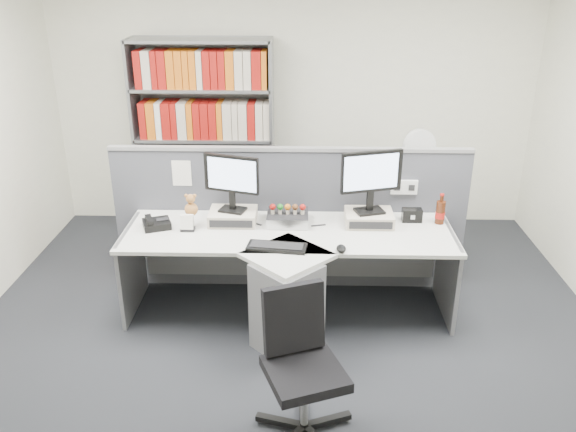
{
  "coord_description": "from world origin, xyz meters",
  "views": [
    {
      "loc": [
        0.1,
        -3.4,
        2.66
      ],
      "look_at": [
        0.0,
        0.65,
        0.92
      ],
      "focal_mm": 36.78,
      "sensor_mm": 36.0,
      "label": 1
    }
  ],
  "objects_px": {
    "mouse": "(341,249)",
    "desktop_pc": "(288,218)",
    "monitor_left": "(232,178)",
    "shelving_unit": "(205,141)",
    "desk_fan": "(419,150)",
    "monitor_right": "(371,176)",
    "keyboard": "(277,247)",
    "filing_cabinet": "(412,217)",
    "desk_calendar": "(187,224)",
    "cola_bottle": "(440,212)",
    "desk": "(288,274)",
    "desk_phone": "(156,224)",
    "speaker": "(412,215)",
    "office_chair": "(301,360)"
  },
  "relations": [
    {
      "from": "cola_bottle",
      "to": "office_chair",
      "type": "relative_size",
      "value": 0.28
    },
    {
      "from": "mouse",
      "to": "cola_bottle",
      "type": "relative_size",
      "value": 0.45
    },
    {
      "from": "desktop_pc",
      "to": "shelving_unit",
      "type": "xyz_separation_m",
      "value": [
        -0.89,
        1.47,
        0.21
      ]
    },
    {
      "from": "cola_bottle",
      "to": "desk_fan",
      "type": "bearing_deg",
      "value": 90.99
    },
    {
      "from": "desk",
      "to": "cola_bottle",
      "type": "xyz_separation_m",
      "value": [
        1.22,
        0.41,
        0.36
      ]
    },
    {
      "from": "desk_phone",
      "to": "desk_calendar",
      "type": "xyz_separation_m",
      "value": [
        0.26,
        -0.05,
        0.02
      ]
    },
    {
      "from": "desk_calendar",
      "to": "desk",
      "type": "bearing_deg",
      "value": -14.95
    },
    {
      "from": "speaker",
      "to": "desk_fan",
      "type": "xyz_separation_m",
      "value": [
        0.2,
        0.96,
        0.26
      ]
    },
    {
      "from": "mouse",
      "to": "desktop_pc",
      "type": "bearing_deg",
      "value": 129.02
    },
    {
      "from": "monitor_left",
      "to": "keyboard",
      "type": "bearing_deg",
      "value": -51.59
    },
    {
      "from": "desk_calendar",
      "to": "office_chair",
      "type": "bearing_deg",
      "value": -55.74
    },
    {
      "from": "monitor_left",
      "to": "mouse",
      "type": "bearing_deg",
      "value": -30.77
    },
    {
      "from": "desk",
      "to": "desk_calendar",
      "type": "distance_m",
      "value": 0.88
    },
    {
      "from": "mouse",
      "to": "desk_fan",
      "type": "height_order",
      "value": "desk_fan"
    },
    {
      "from": "monitor_right",
      "to": "keyboard",
      "type": "relative_size",
      "value": 1.12
    },
    {
      "from": "desk_phone",
      "to": "speaker",
      "type": "xyz_separation_m",
      "value": [
        2.06,
        0.18,
        0.02
      ]
    },
    {
      "from": "mouse",
      "to": "shelving_unit",
      "type": "distance_m",
      "value": 2.37
    },
    {
      "from": "keyboard",
      "to": "desk_phone",
      "type": "xyz_separation_m",
      "value": [
        -0.98,
        0.35,
        0.02
      ]
    },
    {
      "from": "monitor_left",
      "to": "desk_fan",
      "type": "height_order",
      "value": "monitor_left"
    },
    {
      "from": "monitor_left",
      "to": "speaker",
      "type": "distance_m",
      "value": 1.49
    },
    {
      "from": "office_chair",
      "to": "desk_fan",
      "type": "bearing_deg",
      "value": 66.42
    },
    {
      "from": "mouse",
      "to": "desk",
      "type": "bearing_deg",
      "value": 162.83
    },
    {
      "from": "desk_phone",
      "to": "mouse",
      "type": "bearing_deg",
      "value": -14.84
    },
    {
      "from": "cola_bottle",
      "to": "shelving_unit",
      "type": "height_order",
      "value": "shelving_unit"
    },
    {
      "from": "desk_phone",
      "to": "filing_cabinet",
      "type": "relative_size",
      "value": 0.37
    },
    {
      "from": "keyboard",
      "to": "speaker",
      "type": "height_order",
      "value": "speaker"
    },
    {
      "from": "shelving_unit",
      "to": "desktop_pc",
      "type": "bearing_deg",
      "value": -58.85
    },
    {
      "from": "monitor_left",
      "to": "shelving_unit",
      "type": "height_order",
      "value": "shelving_unit"
    },
    {
      "from": "desk_fan",
      "to": "desk_calendar",
      "type": "bearing_deg",
      "value": -149.25
    },
    {
      "from": "monitor_left",
      "to": "keyboard",
      "type": "height_order",
      "value": "monitor_left"
    },
    {
      "from": "desk",
      "to": "cola_bottle",
      "type": "height_order",
      "value": "cola_bottle"
    },
    {
      "from": "monitor_left",
      "to": "mouse",
      "type": "distance_m",
      "value": 1.05
    },
    {
      "from": "desk_phone",
      "to": "desk_fan",
      "type": "distance_m",
      "value": 2.54
    },
    {
      "from": "monitor_right",
      "to": "filing_cabinet",
      "type": "relative_size",
      "value": 0.73
    },
    {
      "from": "desktop_pc",
      "to": "desk_calendar",
      "type": "height_order",
      "value": "desk_calendar"
    },
    {
      "from": "monitor_right",
      "to": "mouse",
      "type": "relative_size",
      "value": 4.46
    },
    {
      "from": "speaker",
      "to": "shelving_unit",
      "type": "relative_size",
      "value": 0.08
    },
    {
      "from": "desk",
      "to": "desk_phone",
      "type": "height_order",
      "value": "desk_phone"
    },
    {
      "from": "desk_calendar",
      "to": "cola_bottle",
      "type": "relative_size",
      "value": 0.53
    },
    {
      "from": "cola_bottle",
      "to": "monitor_left",
      "type": "bearing_deg",
      "value": -179.25
    },
    {
      "from": "desktop_pc",
      "to": "desk_phone",
      "type": "height_order",
      "value": "desk_phone"
    },
    {
      "from": "desk_calendar",
      "to": "desk_fan",
      "type": "bearing_deg",
      "value": 30.75
    },
    {
      "from": "speaker",
      "to": "cola_bottle",
      "type": "relative_size",
      "value": 0.63
    },
    {
      "from": "mouse",
      "to": "monitor_right",
      "type": "bearing_deg",
      "value": 63.57
    },
    {
      "from": "desk_fan",
      "to": "office_chair",
      "type": "relative_size",
      "value": 0.59
    },
    {
      "from": "shelving_unit",
      "to": "filing_cabinet",
      "type": "height_order",
      "value": "shelving_unit"
    },
    {
      "from": "desk_phone",
      "to": "desk_calendar",
      "type": "height_order",
      "value": "desk_calendar"
    },
    {
      "from": "desk_calendar",
      "to": "cola_bottle",
      "type": "bearing_deg",
      "value": 5.49
    },
    {
      "from": "desk_calendar",
      "to": "monitor_right",
      "type": "bearing_deg",
      "value": 6.79
    },
    {
      "from": "monitor_left",
      "to": "desktop_pc",
      "type": "height_order",
      "value": "monitor_left"
    }
  ]
}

